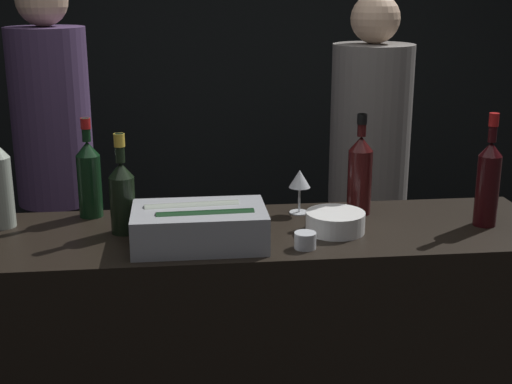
# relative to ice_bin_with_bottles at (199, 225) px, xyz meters

# --- Properties ---
(wall_back_chalkboard) EXTENTS (6.40, 0.06, 2.80)m
(wall_back_chalkboard) POSITION_rel_ice_bin_with_bottles_xyz_m (0.19, 2.18, 0.38)
(wall_back_chalkboard) COLOR black
(wall_back_chalkboard) RESTS_ON ground_plane
(bar_counter) EXTENTS (1.90, 0.54, 0.95)m
(bar_counter) POSITION_rel_ice_bin_with_bottles_xyz_m (0.19, 0.11, -0.54)
(bar_counter) COLOR black
(bar_counter) RESTS_ON ground_plane
(ice_bin_with_bottles) EXTENTS (0.40, 0.25, 0.12)m
(ice_bin_with_bottles) POSITION_rel_ice_bin_with_bottles_xyz_m (0.00, 0.00, 0.00)
(ice_bin_with_bottles) COLOR #9EA0A5
(ice_bin_with_bottles) RESTS_ON bar_counter
(bowl_white) EXTENTS (0.19, 0.19, 0.06)m
(bowl_white) POSITION_rel_ice_bin_with_bottles_xyz_m (0.43, 0.07, -0.03)
(bowl_white) COLOR white
(bowl_white) RESTS_ON bar_counter
(wine_glass) EXTENTS (0.07, 0.07, 0.15)m
(wine_glass) POSITION_rel_ice_bin_with_bottles_xyz_m (0.35, 0.27, 0.05)
(wine_glass) COLOR silver
(wine_glass) RESTS_ON bar_counter
(candle_votive) EXTENTS (0.07, 0.07, 0.05)m
(candle_votive) POSITION_rel_ice_bin_with_bottles_xyz_m (0.31, -0.06, -0.04)
(candle_votive) COLOR silver
(candle_votive) RESTS_ON bar_counter
(red_wine_bottle_black_foil) EXTENTS (0.08, 0.08, 0.34)m
(red_wine_bottle_black_foil) POSITION_rel_ice_bin_with_bottles_xyz_m (0.55, 0.25, 0.08)
(red_wine_bottle_black_foil) COLOR #380F0F
(red_wine_bottle_black_foil) RESTS_ON bar_counter
(red_wine_bottle_tall) EXTENTS (0.07, 0.07, 0.37)m
(red_wine_bottle_tall) POSITION_rel_ice_bin_with_bottles_xyz_m (0.93, 0.08, 0.09)
(red_wine_bottle_tall) COLOR black
(red_wine_bottle_tall) RESTS_ON bar_counter
(red_wine_bottle_burgundy) EXTENTS (0.08, 0.08, 0.34)m
(red_wine_bottle_burgundy) POSITION_rel_ice_bin_with_bottles_xyz_m (-0.35, 0.32, 0.08)
(red_wine_bottle_burgundy) COLOR black
(red_wine_bottle_burgundy) RESTS_ON bar_counter
(champagne_bottle) EXTENTS (0.08, 0.08, 0.32)m
(champagne_bottle) POSITION_rel_ice_bin_with_bottles_xyz_m (-0.23, 0.14, 0.07)
(champagne_bottle) COLOR black
(champagne_bottle) RESTS_ON bar_counter
(person_in_hoodie) EXTENTS (0.33, 0.33, 1.75)m
(person_in_hoodie) POSITION_rel_ice_bin_with_bottles_xyz_m (-0.58, 1.00, -0.03)
(person_in_hoodie) COLOR black
(person_in_hoodie) RESTS_ON ground_plane
(person_blond_tee) EXTENTS (0.35, 0.35, 1.67)m
(person_blond_tee) POSITION_rel_ice_bin_with_bottles_xyz_m (0.79, 0.98, -0.08)
(person_blond_tee) COLOR black
(person_blond_tee) RESTS_ON ground_plane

